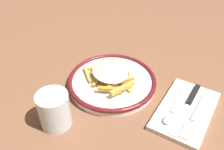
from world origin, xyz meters
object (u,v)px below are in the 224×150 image
(water_glass, at_px, (54,110))
(fork, at_px, (195,115))
(spoon, at_px, (172,112))
(plate, at_px, (112,82))
(napkin, at_px, (186,110))
(fries_heap, at_px, (109,75))
(knife, at_px, (189,104))

(water_glass, bearing_deg, fork, -144.93)
(fork, bearing_deg, spoon, 22.58)
(plate, bearing_deg, napkin, -175.80)
(fork, distance_m, spoon, 0.06)
(spoon, bearing_deg, fries_heap, -4.11)
(fries_heap, distance_m, fork, 0.26)
(napkin, relative_size, water_glass, 2.29)
(plate, relative_size, knife, 1.27)
(napkin, bearing_deg, plate, 4.20)
(plate, height_order, spoon, plate)
(fork, relative_size, knife, 0.84)
(plate, xyz_separation_m, water_glass, (0.04, 0.20, 0.03))
(knife, bearing_deg, fries_heap, 9.45)
(knife, distance_m, water_glass, 0.36)
(fries_heap, relative_size, water_glass, 1.90)
(napkin, bearing_deg, water_glass, 39.41)
(napkin, bearing_deg, fries_heap, 4.87)
(plate, distance_m, fork, 0.26)
(napkin, relative_size, spoon, 1.44)
(plate, distance_m, spoon, 0.20)
(napkin, xyz_separation_m, water_glass, (0.27, 0.22, 0.04))
(fries_heap, height_order, spoon, fries_heap)
(napkin, height_order, knife, knife)
(fork, bearing_deg, napkin, -23.52)
(fries_heap, xyz_separation_m, knife, (-0.23, -0.04, -0.02))
(plate, height_order, napkin, plate)
(fries_heap, height_order, fork, fries_heap)
(spoon, xyz_separation_m, water_glass, (0.24, 0.18, 0.03))
(knife, bearing_deg, water_glass, 41.82)
(fork, distance_m, water_glass, 0.36)
(spoon, height_order, water_glass, water_glass)
(napkin, xyz_separation_m, knife, (0.00, -0.02, 0.01))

